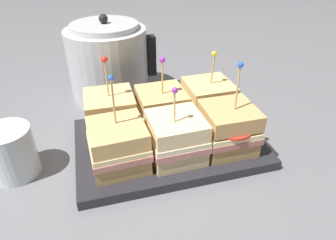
{
  "coord_description": "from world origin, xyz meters",
  "views": [
    {
      "loc": [
        -0.12,
        -0.44,
        0.35
      ],
      "look_at": [
        0.0,
        0.0,
        0.06
      ],
      "focal_mm": 32.0,
      "sensor_mm": 36.0,
      "label": 1
    }
  ],
  "objects_px": {
    "sandwich_front_left": "(118,146)",
    "sandwich_back_left": "(111,115)",
    "drinking_glass": "(11,151)",
    "serving_platter": "(168,143)",
    "kettle_steel": "(108,61)",
    "sandwich_back_right": "(208,101)",
    "sandwich_front_right": "(228,128)",
    "sandwich_back_center": "(162,109)",
    "sandwich_front_center": "(176,138)"
  },
  "relations": [
    {
      "from": "sandwich_front_right",
      "to": "sandwich_back_right",
      "type": "relative_size",
      "value": 1.12
    },
    {
      "from": "kettle_steel",
      "to": "drinking_glass",
      "type": "bearing_deg",
      "value": -127.52
    },
    {
      "from": "sandwich_front_left",
      "to": "sandwich_back_center",
      "type": "xyz_separation_m",
      "value": [
        0.1,
        0.09,
        0.0
      ]
    },
    {
      "from": "serving_platter",
      "to": "sandwich_back_right",
      "type": "bearing_deg",
      "value": 26.53
    },
    {
      "from": "sandwich_front_center",
      "to": "kettle_steel",
      "type": "relative_size",
      "value": 0.66
    },
    {
      "from": "sandwich_front_center",
      "to": "kettle_steel",
      "type": "bearing_deg",
      "value": 104.51
    },
    {
      "from": "sandwich_front_left",
      "to": "drinking_glass",
      "type": "relative_size",
      "value": 1.84
    },
    {
      "from": "sandwich_back_center",
      "to": "sandwich_back_right",
      "type": "distance_m",
      "value": 0.1
    },
    {
      "from": "sandwich_front_left",
      "to": "sandwich_front_center",
      "type": "relative_size",
      "value": 1.16
    },
    {
      "from": "kettle_steel",
      "to": "sandwich_back_center",
      "type": "bearing_deg",
      "value": -68.6
    },
    {
      "from": "sandwich_front_left",
      "to": "kettle_steel",
      "type": "relative_size",
      "value": 0.77
    },
    {
      "from": "sandwich_front_left",
      "to": "sandwich_back_right",
      "type": "bearing_deg",
      "value": 26.22
    },
    {
      "from": "sandwich_front_center",
      "to": "sandwich_back_right",
      "type": "bearing_deg",
      "value": 45.44
    },
    {
      "from": "sandwich_back_right",
      "to": "drinking_glass",
      "type": "relative_size",
      "value": 1.69
    },
    {
      "from": "sandwich_front_center",
      "to": "sandwich_back_center",
      "type": "distance_m",
      "value": 0.1
    },
    {
      "from": "sandwich_front_left",
      "to": "serving_platter",
      "type": "bearing_deg",
      "value": 25.9
    },
    {
      "from": "kettle_steel",
      "to": "drinking_glass",
      "type": "distance_m",
      "value": 0.31
    },
    {
      "from": "sandwich_front_right",
      "to": "kettle_steel",
      "type": "height_order",
      "value": "kettle_steel"
    },
    {
      "from": "sandwich_front_center",
      "to": "sandwich_back_right",
      "type": "xyz_separation_m",
      "value": [
        0.1,
        0.1,
        0.0
      ]
    },
    {
      "from": "sandwich_back_left",
      "to": "sandwich_front_left",
      "type": "bearing_deg",
      "value": -89.18
    },
    {
      "from": "sandwich_back_center",
      "to": "sandwich_back_right",
      "type": "height_order",
      "value": "sandwich_back_center"
    },
    {
      "from": "sandwich_front_right",
      "to": "sandwich_back_left",
      "type": "xyz_separation_m",
      "value": [
        -0.19,
        0.1,
        -0.0
      ]
    },
    {
      "from": "sandwich_front_right",
      "to": "sandwich_back_center",
      "type": "xyz_separation_m",
      "value": [
        -0.09,
        0.1,
        -0.0
      ]
    },
    {
      "from": "sandwich_front_left",
      "to": "kettle_steel",
      "type": "distance_m",
      "value": 0.3
    },
    {
      "from": "serving_platter",
      "to": "sandwich_front_center",
      "type": "bearing_deg",
      "value": -90.65
    },
    {
      "from": "serving_platter",
      "to": "sandwich_front_left",
      "type": "xyz_separation_m",
      "value": [
        -0.1,
        -0.05,
        0.05
      ]
    },
    {
      "from": "serving_platter",
      "to": "sandwich_front_center",
      "type": "height_order",
      "value": "sandwich_front_center"
    },
    {
      "from": "sandwich_front_center",
      "to": "sandwich_back_left",
      "type": "distance_m",
      "value": 0.14
    },
    {
      "from": "sandwich_front_left",
      "to": "sandwich_front_center",
      "type": "bearing_deg",
      "value": -2.21
    },
    {
      "from": "serving_platter",
      "to": "kettle_steel",
      "type": "xyz_separation_m",
      "value": [
        -0.08,
        0.25,
        0.08
      ]
    },
    {
      "from": "sandwich_front_left",
      "to": "sandwich_back_right",
      "type": "distance_m",
      "value": 0.22
    },
    {
      "from": "sandwich_front_center",
      "to": "drinking_glass",
      "type": "xyz_separation_m",
      "value": [
        -0.27,
        0.05,
        -0.01
      ]
    },
    {
      "from": "serving_platter",
      "to": "sandwich_front_left",
      "type": "relative_size",
      "value": 2.12
    },
    {
      "from": "sandwich_back_left",
      "to": "sandwich_back_right",
      "type": "height_order",
      "value": "sandwich_back_left"
    },
    {
      "from": "serving_platter",
      "to": "drinking_glass",
      "type": "distance_m",
      "value": 0.27
    },
    {
      "from": "sandwich_front_left",
      "to": "sandwich_back_left",
      "type": "distance_m",
      "value": 0.1
    },
    {
      "from": "sandwich_front_center",
      "to": "sandwich_front_right",
      "type": "distance_m",
      "value": 0.1
    },
    {
      "from": "serving_platter",
      "to": "sandwich_front_right",
      "type": "distance_m",
      "value": 0.12
    },
    {
      "from": "serving_platter",
      "to": "sandwich_back_left",
      "type": "distance_m",
      "value": 0.12
    },
    {
      "from": "sandwich_back_left",
      "to": "drinking_glass",
      "type": "bearing_deg",
      "value": -164.66
    },
    {
      "from": "sandwich_front_left",
      "to": "sandwich_back_center",
      "type": "distance_m",
      "value": 0.14
    },
    {
      "from": "sandwich_front_center",
      "to": "drinking_glass",
      "type": "distance_m",
      "value": 0.27
    },
    {
      "from": "sandwich_front_center",
      "to": "sandwich_back_left",
      "type": "height_order",
      "value": "sandwich_back_left"
    },
    {
      "from": "serving_platter",
      "to": "sandwich_back_left",
      "type": "relative_size",
      "value": 2.16
    },
    {
      "from": "sandwich_back_left",
      "to": "sandwich_back_center",
      "type": "bearing_deg",
      "value": -2.1
    },
    {
      "from": "serving_platter",
      "to": "sandwich_back_right",
      "type": "xyz_separation_m",
      "value": [
        0.1,
        0.05,
        0.05
      ]
    },
    {
      "from": "sandwich_front_center",
      "to": "drinking_glass",
      "type": "relative_size",
      "value": 1.58
    },
    {
      "from": "drinking_glass",
      "to": "kettle_steel",
      "type": "bearing_deg",
      "value": 52.48
    },
    {
      "from": "sandwich_back_left",
      "to": "serving_platter",
      "type": "bearing_deg",
      "value": -26.96
    },
    {
      "from": "sandwich_back_left",
      "to": "kettle_steel",
      "type": "relative_size",
      "value": 0.75
    }
  ]
}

